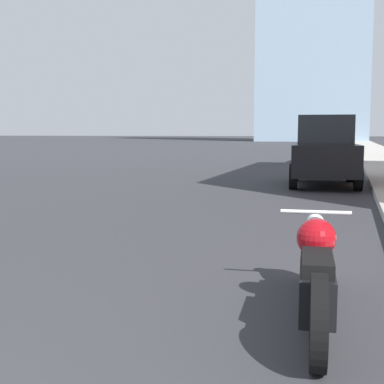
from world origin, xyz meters
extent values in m
cube|color=#B2ADA3|center=(4.80, 40.00, 0.07)|extent=(2.57, 240.00, 0.15)
cylinder|color=black|center=(2.67, 4.26, 0.30)|extent=(0.14, 0.60, 0.60)
cylinder|color=black|center=(2.80, 2.53, 0.30)|extent=(0.14, 0.60, 0.60)
cube|color=black|center=(2.73, 3.40, 0.32)|extent=(0.34, 1.34, 0.31)
sphere|color=#9E0C14|center=(2.71, 3.66, 0.60)|extent=(0.32, 0.32, 0.32)
cube|color=black|center=(2.75, 3.11, 0.53)|extent=(0.26, 0.62, 0.10)
sphere|color=silver|center=(2.67, 4.29, 0.62)|extent=(0.16, 0.16, 0.16)
cylinder|color=silver|center=(2.68, 4.17, 0.73)|extent=(0.62, 0.08, 0.04)
cube|color=black|center=(2.32, 14.29, 0.73)|extent=(1.96, 4.09, 0.80)
cube|color=#23282D|center=(2.32, 14.29, 1.51)|extent=(1.55, 2.01, 0.76)
cylinder|color=black|center=(1.44, 15.46, 0.33)|extent=(0.25, 0.67, 0.66)
cylinder|color=black|center=(3.01, 15.58, 0.33)|extent=(0.25, 0.67, 0.66)
cylinder|color=black|center=(1.62, 13.00, 0.33)|extent=(0.25, 0.67, 0.66)
cylinder|color=black|center=(3.20, 13.11, 0.33)|extent=(0.25, 0.67, 0.66)
cube|color=silver|center=(2.28, 25.03, 0.65)|extent=(1.96, 4.39, 0.67)
cube|color=#23282D|center=(2.28, 25.03, 1.32)|extent=(1.63, 2.12, 0.68)
cylinder|color=black|center=(1.43, 26.40, 0.31)|extent=(0.22, 0.63, 0.62)
cylinder|color=black|center=(3.19, 26.35, 0.31)|extent=(0.22, 0.63, 0.62)
cylinder|color=black|center=(1.36, 23.71, 0.31)|extent=(0.22, 0.63, 0.62)
cylinder|color=black|center=(3.12, 23.66, 0.31)|extent=(0.22, 0.63, 0.62)
cube|color=#BCBCC1|center=(2.20, 36.15, 0.64)|extent=(1.89, 4.13, 0.64)
cube|color=#23282D|center=(2.20, 36.15, 1.26)|extent=(1.59, 1.99, 0.61)
cylinder|color=black|center=(1.30, 37.42, 0.32)|extent=(0.20, 0.65, 0.65)
cylinder|color=black|center=(3.07, 37.43, 0.32)|extent=(0.20, 0.65, 0.65)
cylinder|color=black|center=(1.32, 34.87, 0.32)|extent=(0.20, 0.65, 0.65)
cylinder|color=black|center=(3.09, 34.88, 0.32)|extent=(0.20, 0.65, 0.65)
camera|label=1|loc=(2.94, -0.67, 1.44)|focal=50.00mm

